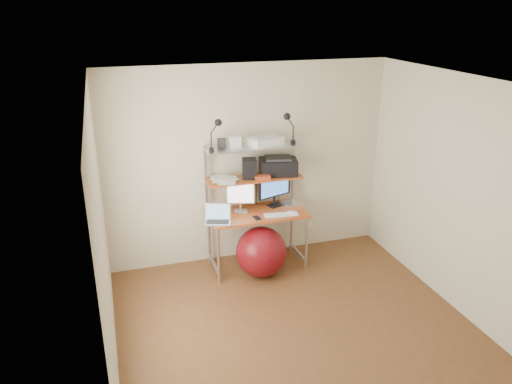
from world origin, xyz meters
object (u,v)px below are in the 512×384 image
monitor_silver (240,196)px  exercise_ball (261,252)px  laptop (218,218)px  printer (278,166)px  monitor_black (275,188)px

monitor_silver → exercise_ball: monitor_silver is taller
laptop → exercise_ball: size_ratio=0.59×
monitor_silver → printer: (0.51, 0.08, 0.31)m
monitor_black → monitor_silver: bearing=168.3°
monitor_silver → exercise_ball: size_ratio=0.63×
monitor_black → laptop: size_ratio=1.31×
monitor_silver → exercise_ball: 0.73m
monitor_black → laptop: (-0.80, -0.28, -0.19)m
monitor_silver → laptop: size_ratio=1.08×
monitor_silver → monitor_black: (0.46, 0.06, 0.03)m
monitor_silver → laptop: monitor_silver is taller
monitor_silver → monitor_black: bearing=22.0°
monitor_silver → printer: bearing=23.3°
printer → monitor_silver: bearing=-157.8°
printer → monitor_black: bearing=-145.8°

